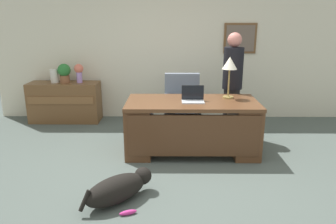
{
  "coord_description": "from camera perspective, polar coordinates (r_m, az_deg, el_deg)",
  "views": [
    {
      "loc": [
        -0.06,
        -3.75,
        1.93
      ],
      "look_at": [
        -0.09,
        0.3,
        0.75
      ],
      "focal_mm": 34.34,
      "sensor_mm": 36.0,
      "label": 1
    }
  ],
  "objects": [
    {
      "name": "vase_empty",
      "position": [
        6.47,
        -19.51,
        6.05
      ],
      "size": [
        0.15,
        0.15,
        0.26
      ],
      "primitive_type": "cylinder",
      "color": "silver",
      "rests_on": "credenza"
    },
    {
      "name": "armchair",
      "position": [
        5.54,
        2.51,
        0.91
      ],
      "size": [
        0.6,
        0.59,
        1.02
      ],
      "color": "slate",
      "rests_on": "ground_plane"
    },
    {
      "name": "dog_lying",
      "position": [
        3.63,
        -8.73,
        -13.24
      ],
      "size": [
        0.75,
        0.72,
        0.3
      ],
      "color": "black",
      "rests_on": "ground_plane"
    },
    {
      "name": "ground_plane",
      "position": [
        4.21,
        1.26,
        -11.0
      ],
      "size": [
        12.0,
        12.0,
        0.0
      ],
      "primitive_type": "plane",
      "color": "#4C5651"
    },
    {
      "name": "person_standing",
      "position": [
        5.37,
        11.32,
        4.81
      ],
      "size": [
        0.32,
        0.32,
        1.72
      ],
      "color": "#262323",
      "rests_on": "ground_plane"
    },
    {
      "name": "laptop",
      "position": [
        4.62,
        4.43,
        2.55
      ],
      "size": [
        0.32,
        0.22,
        0.22
      ],
      "color": "#B2B5BA",
      "rests_on": "desk"
    },
    {
      "name": "desk",
      "position": [
        4.73,
        4.25,
        -2.3
      ],
      "size": [
        1.9,
        0.91,
        0.78
      ],
      "color": "brown",
      "rests_on": "ground_plane"
    },
    {
      "name": "credenza",
      "position": [
        6.52,
        -17.8,
        1.71
      ],
      "size": [
        1.33,
        0.5,
        0.76
      ],
      "color": "brown",
      "rests_on": "ground_plane"
    },
    {
      "name": "potted_plant",
      "position": [
        6.4,
        -17.93,
        6.72
      ],
      "size": [
        0.24,
        0.24,
        0.36
      ],
      "color": "brown",
      "rests_on": "credenza"
    },
    {
      "name": "desk_lamp",
      "position": [
        4.82,
        10.89,
        8.07
      ],
      "size": [
        0.22,
        0.22,
        0.61
      ],
      "color": "#9E8447",
      "rests_on": "desk"
    },
    {
      "name": "vase_with_flowers",
      "position": [
        6.31,
        -15.53,
        6.97
      ],
      "size": [
        0.17,
        0.17,
        0.35
      ],
      "color": "#B28AD7",
      "rests_on": "credenza"
    },
    {
      "name": "dog_toy_bone",
      "position": [
        3.46,
        -7.1,
        -17.28
      ],
      "size": [
        0.19,
        0.11,
        0.05
      ],
      "primitive_type": "ellipsoid",
      "rotation": [
        0.0,
        0.0,
        3.51
      ],
      "color": "#D8338C",
      "rests_on": "ground_plane"
    },
    {
      "name": "back_wall",
      "position": [
        6.37,
        1.1,
        11.04
      ],
      "size": [
        7.0,
        0.16,
        2.7
      ],
      "color": "beige",
      "rests_on": "ground_plane"
    }
  ]
}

